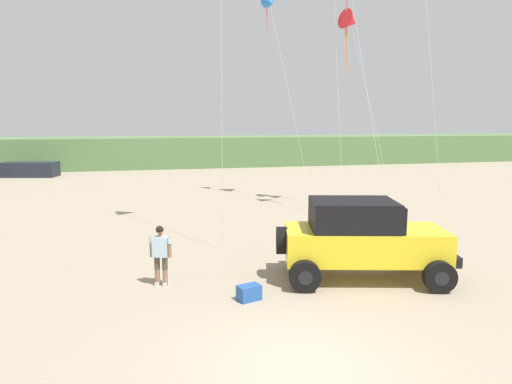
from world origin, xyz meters
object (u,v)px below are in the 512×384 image
(jeep, at_px, (362,238))
(kite_white_parafoil, at_px, (270,3))
(cooler_box, at_px, (249,293))
(person_watching, at_px, (161,252))
(kite_purple_stunt, at_px, (350,21))
(distant_sedan, at_px, (30,169))

(jeep, xyz_separation_m, kite_white_parafoil, (1.20, 14.35, 9.76))
(jeep, height_order, cooler_box, jeep)
(person_watching, height_order, kite_purple_stunt, kite_purple_stunt)
(cooler_box, height_order, distant_sedan, distant_sedan)
(jeep, bearing_deg, person_watching, 172.00)
(cooler_box, distance_m, distant_sedan, 31.71)
(jeep, relative_size, person_watching, 3.01)
(distant_sedan, xyz_separation_m, kite_white_parafoil, (16.13, -14.41, 10.36))
(distant_sedan, distance_m, kite_white_parafoil, 23.98)
(cooler_box, height_order, kite_purple_stunt, kite_purple_stunt)
(distant_sedan, bearing_deg, kite_white_parafoil, -29.16)
(distant_sedan, xyz_separation_m, kite_purple_stunt, (19.26, -18.22, 8.74))
(jeep, distance_m, person_watching, 5.58)
(person_watching, height_order, distant_sedan, person_watching)
(jeep, bearing_deg, kite_purple_stunt, 67.67)
(jeep, distance_m, distant_sedan, 32.41)
(distant_sedan, bearing_deg, kite_purple_stunt, -30.82)
(kite_white_parafoil, bearing_deg, kite_purple_stunt, -50.69)
(kite_purple_stunt, bearing_deg, jeep, -112.33)
(person_watching, xyz_separation_m, kite_white_parafoil, (6.72, 13.58, 10.02))
(jeep, distance_m, kite_purple_stunt, 14.00)
(person_watching, xyz_separation_m, cooler_box, (2.09, -1.56, -0.75))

